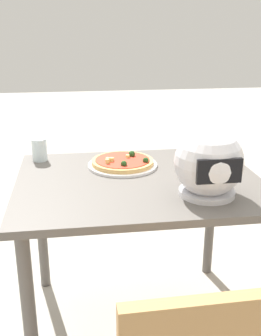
{
  "coord_description": "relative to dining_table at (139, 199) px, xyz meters",
  "views": [
    {
      "loc": [
        0.26,
        1.59,
        1.33
      ],
      "look_at": [
        0.02,
        -0.08,
        0.74
      ],
      "focal_mm": 43.9,
      "sensor_mm": 36.0,
      "label": 1
    }
  ],
  "objects": [
    {
      "name": "pizza",
      "position": [
        0.05,
        -0.17,
        0.12
      ],
      "size": [
        0.28,
        0.28,
        0.05
      ],
      "color": "tan",
      "rests_on": "pizza_plate"
    },
    {
      "name": "drinking_glass",
      "position": [
        0.43,
        -0.31,
        0.15
      ],
      "size": [
        0.07,
        0.07,
        0.11
      ],
      "primitive_type": "cylinder",
      "color": "silver",
      "rests_on": "dining_table"
    },
    {
      "name": "pizza_plate",
      "position": [
        0.05,
        -0.17,
        0.1
      ],
      "size": [
        0.32,
        0.32,
        0.01
      ],
      "primitive_type": "cylinder",
      "color": "white",
      "rests_on": "dining_table"
    },
    {
      "name": "ground_plane",
      "position": [
        0.0,
        0.0,
        -0.62
      ],
      "size": [
        14.0,
        14.0,
        0.0
      ],
      "primitive_type": "plane",
      "color": "#B2ADA3"
    },
    {
      "name": "dining_table",
      "position": [
        0.0,
        0.0,
        0.0
      ],
      "size": [
        1.02,
        0.81,
        0.72
      ],
      "color": "#5B5651",
      "rests_on": "ground"
    },
    {
      "name": "motorcycle_helmet",
      "position": [
        -0.23,
        0.2,
        0.22
      ],
      "size": [
        0.26,
        0.26,
        0.26
      ],
      "color": "silver",
      "rests_on": "dining_table"
    }
  ]
}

